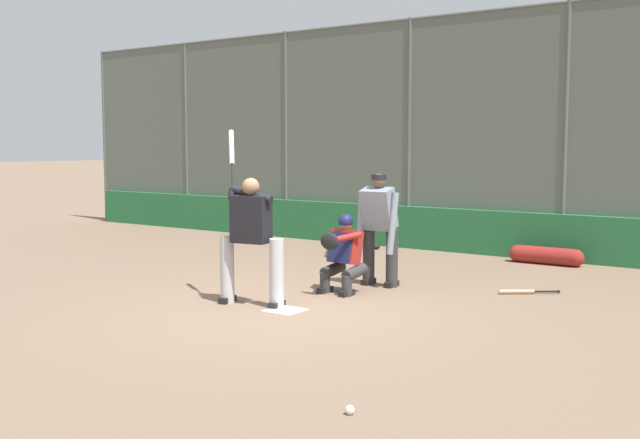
% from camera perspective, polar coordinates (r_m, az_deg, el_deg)
% --- Properties ---
extents(ground_plane, '(160.00, 160.00, 0.00)m').
position_cam_1_polar(ground_plane, '(9.37, -2.70, -6.96)').
color(ground_plane, '#7A604C').
extents(home_plate_marker, '(0.43, 0.43, 0.01)m').
position_cam_1_polar(home_plate_marker, '(9.37, -2.70, -6.92)').
color(home_plate_marker, white).
rests_on(home_plate_marker, ground_plane).
extents(backstop_fence, '(21.78, 0.08, 4.55)m').
position_cam_1_polar(backstop_fence, '(14.43, 12.28, 6.80)').
color(backstop_fence, '#515651').
rests_on(backstop_fence, ground_plane).
extents(padding_wall, '(21.27, 0.18, 0.84)m').
position_cam_1_polar(padding_wall, '(14.43, 11.97, -0.94)').
color(padding_wall, '#236638').
rests_on(padding_wall, ground_plane).
extents(batter_at_plate, '(1.13, 0.60, 2.26)m').
position_cam_1_polar(batter_at_plate, '(9.59, -5.30, -1.26)').
color(batter_at_plate, '#B7B7BC').
rests_on(batter_at_plate, ground_plane).
extents(catcher_behind_plate, '(0.58, 0.70, 1.10)m').
position_cam_1_polar(catcher_behind_plate, '(10.39, 1.71, -2.51)').
color(catcher_behind_plate, '#333333').
rests_on(catcher_behind_plate, ground_plane).
extents(umpire_home, '(0.67, 0.41, 1.64)m').
position_cam_1_polar(umpire_home, '(10.87, 4.52, -0.52)').
color(umpire_home, '#333333').
rests_on(umpire_home, ground_plane).
extents(spare_bat_near_backstop, '(0.71, 0.55, 0.07)m').
position_cam_1_polar(spare_bat_near_backstop, '(10.74, 15.08, -5.34)').
color(spare_bat_near_backstop, black).
rests_on(spare_bat_near_backstop, ground_plane).
extents(fielding_glove_on_dirt, '(0.29, 0.22, 0.11)m').
position_cam_1_polar(fielding_glove_on_dirt, '(14.86, 4.04, -2.06)').
color(fielding_glove_on_dirt, black).
rests_on(fielding_glove_on_dirt, ground_plane).
extents(baseball_loose, '(0.07, 0.07, 0.07)m').
position_cam_1_polar(baseball_loose, '(5.89, 2.28, -14.29)').
color(baseball_loose, white).
rests_on(baseball_loose, ground_plane).
extents(equipment_bag_dugout_side, '(1.31, 0.30, 0.30)m').
position_cam_1_polar(equipment_bag_dugout_side, '(13.51, 16.82, -2.65)').
color(equipment_bag_dugout_side, maroon).
rests_on(equipment_bag_dugout_side, ground_plane).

